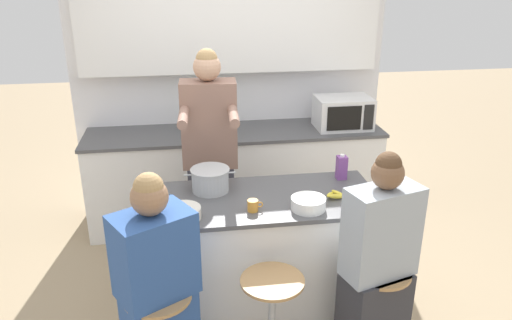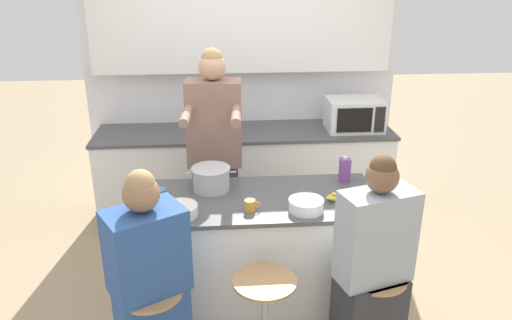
% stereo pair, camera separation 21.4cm
% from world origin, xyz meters
% --- Properties ---
extents(ground_plane, '(16.00, 16.00, 0.00)m').
position_xyz_m(ground_plane, '(0.00, 0.00, 0.00)').
color(ground_plane, tan).
extents(wall_back, '(3.00, 0.22, 2.70)m').
position_xyz_m(wall_back, '(0.00, 1.72, 1.54)').
color(wall_back, white).
rests_on(wall_back, ground_plane).
extents(back_counter, '(2.79, 0.64, 0.93)m').
position_xyz_m(back_counter, '(0.00, 1.41, 0.47)').
color(back_counter, white).
rests_on(back_counter, ground_plane).
extents(kitchen_island, '(1.67, 0.73, 0.92)m').
position_xyz_m(kitchen_island, '(0.00, 0.00, 0.47)').
color(kitchen_island, black).
rests_on(kitchen_island, ground_plane).
extents(bar_stool_rightmost, '(0.39, 0.39, 0.67)m').
position_xyz_m(bar_stool_rightmost, '(0.67, -0.59, 0.38)').
color(bar_stool_rightmost, tan).
rests_on(bar_stool_rightmost, ground_plane).
extents(person_cooking, '(0.45, 0.61, 1.84)m').
position_xyz_m(person_cooking, '(-0.28, 0.63, 0.92)').
color(person_cooking, '#383842').
rests_on(person_cooking, ground_plane).
extents(person_wrapped_blanket, '(0.51, 0.46, 1.41)m').
position_xyz_m(person_wrapped_blanket, '(-0.67, -0.61, 0.67)').
color(person_wrapped_blanket, '#2D5193').
rests_on(person_wrapped_blanket, ground_plane).
extents(person_seated_near, '(0.48, 0.36, 1.45)m').
position_xyz_m(person_seated_near, '(0.64, -0.61, 0.66)').
color(person_seated_near, '#333338').
rests_on(person_seated_near, ground_plane).
extents(cooking_pot, '(0.36, 0.27, 0.16)m').
position_xyz_m(cooking_pot, '(-0.31, 0.17, 1.01)').
color(cooking_pot, '#B7BABC').
rests_on(cooking_pot, kitchen_island).
extents(fruit_bowl, '(0.23, 0.23, 0.07)m').
position_xyz_m(fruit_bowl, '(-0.50, -0.21, 0.96)').
color(fruit_bowl, silver).
rests_on(fruit_bowl, kitchen_island).
extents(mixing_bowl_steel, '(0.23, 0.23, 0.08)m').
position_xyz_m(mixing_bowl_steel, '(0.30, -0.21, 0.96)').
color(mixing_bowl_steel, white).
rests_on(mixing_bowl_steel, kitchen_island).
extents(coffee_cup_near, '(0.12, 0.08, 0.08)m').
position_xyz_m(coffee_cup_near, '(-0.65, 0.02, 0.96)').
color(coffee_cup_near, '#4C7099').
rests_on(coffee_cup_near, kitchen_island).
extents(coffee_cup_far, '(0.10, 0.07, 0.08)m').
position_xyz_m(coffee_cup_far, '(-0.06, -0.18, 0.96)').
color(coffee_cup_far, orange).
rests_on(coffee_cup_far, kitchen_island).
extents(banana_bunch, '(0.16, 0.12, 0.05)m').
position_xyz_m(banana_bunch, '(0.52, -0.08, 0.95)').
color(banana_bunch, yellow).
rests_on(banana_bunch, kitchen_island).
extents(juice_carton, '(0.07, 0.07, 0.19)m').
position_xyz_m(juice_carton, '(0.66, 0.23, 1.01)').
color(juice_carton, '#7A428E').
rests_on(juice_carton, kitchen_island).
extents(microwave, '(0.52, 0.37, 0.30)m').
position_xyz_m(microwave, '(1.03, 1.37, 1.08)').
color(microwave, white).
rests_on(microwave, back_counter).
extents(potted_plant, '(0.23, 0.23, 0.28)m').
position_xyz_m(potted_plant, '(-0.26, 1.41, 1.09)').
color(potted_plant, '#93563D').
rests_on(potted_plant, back_counter).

